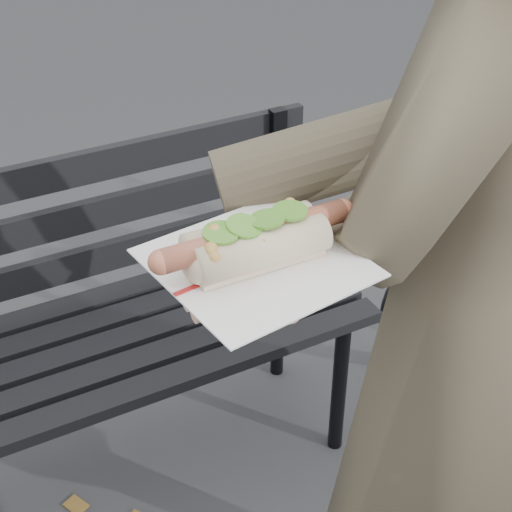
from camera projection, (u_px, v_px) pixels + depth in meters
The scene contains 3 objects.
park_bench at pixel (45, 325), 1.84m from camera, with size 1.50×0.44×0.88m.
person at pixel (473, 319), 1.17m from camera, with size 0.70×0.46×1.92m, color #4C4432.
held_hotdog at pixel (386, 159), 0.88m from camera, with size 0.63×0.30×0.20m.
Camera 1 is at (-0.21, -0.53, 1.70)m, focal length 55.00 mm.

